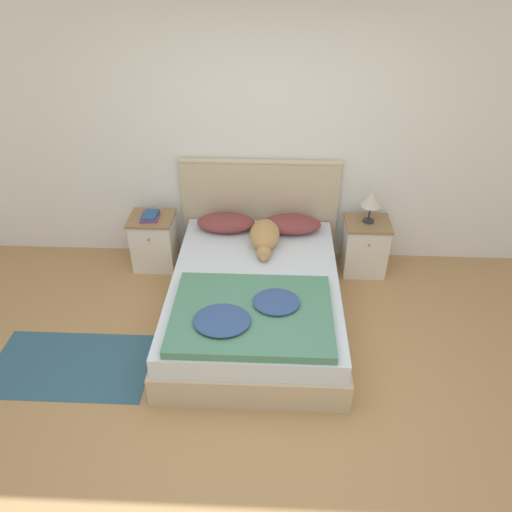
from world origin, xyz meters
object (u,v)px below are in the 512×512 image
(nightstand_left, at_px, (154,241))
(pillow_left, at_px, (226,223))
(dog, at_px, (264,236))
(table_lamp, at_px, (371,200))
(book_stack, at_px, (150,216))
(pillow_right, at_px, (292,224))
(bed, at_px, (255,300))
(nightstand_right, at_px, (365,246))

(nightstand_left, xyz_separation_m, pillow_left, (0.74, -0.00, 0.24))
(dog, relative_size, table_lamp, 2.09)
(book_stack, height_order, table_lamp, table_lamp)
(pillow_right, bearing_deg, book_stack, -179.47)
(pillow_right, distance_m, book_stack, 1.40)
(bed, xyz_separation_m, nightstand_right, (1.07, 0.81, 0.06))
(table_lamp, bearing_deg, nightstand_left, -179.75)
(pillow_left, xyz_separation_m, table_lamp, (1.40, 0.01, 0.28))
(pillow_left, height_order, pillow_right, same)
(pillow_right, distance_m, dog, 0.37)
(bed, distance_m, pillow_right, 0.93)
(bed, height_order, pillow_left, pillow_left)
(table_lamp, bearing_deg, book_stack, -179.32)
(pillow_left, height_order, book_stack, book_stack)
(nightstand_left, height_order, pillow_left, pillow_left)
(nightstand_right, relative_size, book_stack, 2.59)
(nightstand_right, relative_size, dog, 0.85)
(bed, relative_size, pillow_right, 3.55)
(nightstand_left, xyz_separation_m, pillow_right, (1.40, -0.00, 0.24))
(bed, height_order, nightstand_left, nightstand_left)
(nightstand_right, distance_m, pillow_right, 0.78)
(pillow_left, bearing_deg, book_stack, -179.00)
(dog, bearing_deg, table_lamp, 15.48)
(pillow_right, bearing_deg, nightstand_right, 0.25)
(nightstand_right, xyz_separation_m, table_lamp, (0.00, 0.01, 0.52))
(bed, height_order, nightstand_right, nightstand_right)
(pillow_left, distance_m, dog, 0.47)
(book_stack, bearing_deg, pillow_left, 1.00)
(bed, bearing_deg, nightstand_right, 37.22)
(nightstand_left, xyz_separation_m, dog, (1.14, -0.27, 0.26))
(table_lamp, bearing_deg, bed, -142.46)
(book_stack, bearing_deg, table_lamp, 0.68)
(nightstand_right, height_order, pillow_right, pillow_right)
(pillow_right, xyz_separation_m, book_stack, (-1.40, -0.01, 0.06))
(pillow_left, height_order, table_lamp, table_lamp)
(nightstand_left, distance_m, book_stack, 0.31)
(pillow_right, bearing_deg, pillow_left, 180.00)
(bed, relative_size, nightstand_left, 3.59)
(pillow_right, xyz_separation_m, dog, (-0.26, -0.27, 0.02))
(nightstand_left, height_order, nightstand_right, same)
(bed, distance_m, table_lamp, 1.47)
(nightstand_right, xyz_separation_m, pillow_left, (-1.40, -0.00, 0.24))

